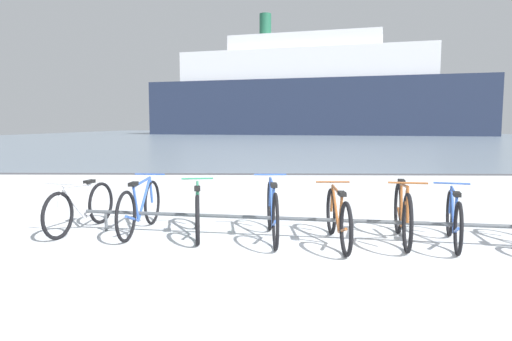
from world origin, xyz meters
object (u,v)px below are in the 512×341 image
(bicycle_4, at_px, (338,218))
(bicycle_5, at_px, (403,214))
(bicycle_1, at_px, (140,207))
(bicycle_2, at_px, (198,211))
(ferry_ship, at_px, (310,94))
(bicycle_6, at_px, (454,218))
(bicycle_3, at_px, (272,211))
(bicycle_0, at_px, (81,207))

(bicycle_4, relative_size, bicycle_5, 1.02)
(bicycle_1, bearing_deg, bicycle_2, -10.86)
(bicycle_2, relative_size, ferry_ship, 0.03)
(bicycle_5, height_order, ferry_ship, ferry_ship)
(bicycle_6, bearing_deg, bicycle_4, 179.59)
(bicycle_2, xyz_separation_m, bicycle_3, (1.03, -0.19, 0.04))
(bicycle_2, bearing_deg, ferry_ship, 83.10)
(bicycle_0, bearing_deg, bicycle_2, -7.65)
(bicycle_3, distance_m, bicycle_4, 0.87)
(bicycle_0, bearing_deg, bicycle_6, -7.53)
(bicycle_2, bearing_deg, bicycle_3, -10.31)
(bicycle_5, bearing_deg, bicycle_1, 172.23)
(bicycle_0, xyz_separation_m, bicycle_2, (1.72, -0.23, -0.00))
(bicycle_6, bearing_deg, ferry_ship, 86.00)
(bicycle_2, bearing_deg, bicycle_4, -12.88)
(bicycle_6, bearing_deg, bicycle_0, 172.47)
(bicycle_4, bearing_deg, bicycle_3, 164.02)
(bicycle_3, bearing_deg, ferry_ship, 84.00)
(bicycle_1, relative_size, bicycle_6, 1.12)
(bicycle_5, distance_m, ferry_ship, 66.65)
(bicycle_2, relative_size, bicycle_6, 1.06)
(bicycle_2, bearing_deg, bicycle_0, 172.35)
(bicycle_2, distance_m, bicycle_3, 1.05)
(bicycle_0, height_order, bicycle_6, bicycle_0)
(bicycle_1, xyz_separation_m, bicycle_5, (3.56, -0.49, 0.02))
(bicycle_0, bearing_deg, bicycle_5, -7.13)
(bicycle_3, bearing_deg, bicycle_6, -6.19)
(bicycle_1, bearing_deg, bicycle_3, -10.55)
(bicycle_1, height_order, bicycle_4, bicycle_1)
(bicycle_4, xyz_separation_m, bicycle_5, (0.85, 0.10, 0.04))
(bicycle_0, relative_size, bicycle_4, 0.94)
(bicycle_2, relative_size, bicycle_5, 0.97)
(bicycle_0, height_order, bicycle_3, bicycle_3)
(bicycle_6, relative_size, ferry_ship, 0.03)
(bicycle_4, relative_size, ferry_ship, 0.03)
(bicycle_4, bearing_deg, ferry_ship, 84.74)
(bicycle_1, relative_size, ferry_ship, 0.03)
(bicycle_1, relative_size, bicycle_4, 1.01)
(bicycle_0, distance_m, bicycle_3, 2.79)
(bicycle_2, relative_size, bicycle_4, 0.95)
(ferry_ship, bearing_deg, bicycle_4, -95.26)
(bicycle_6, bearing_deg, bicycle_1, 171.84)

